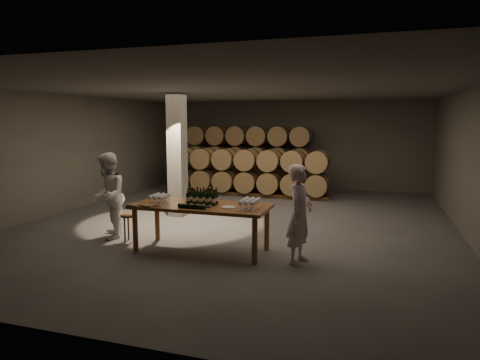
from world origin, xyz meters
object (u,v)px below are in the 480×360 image
(stool, at_px, (129,220))
(person_man, at_px, (300,214))
(bottle_cluster, at_px, (202,198))
(notebook_near, at_px, (148,205))
(tasting_table, at_px, (201,210))
(plate, at_px, (228,207))
(person_woman, at_px, (108,196))

(stool, xyz_separation_m, person_man, (3.58, -0.28, 0.41))
(bottle_cluster, xyz_separation_m, notebook_near, (-0.88, -0.49, -0.10))
(tasting_table, distance_m, plate, 0.60)
(person_woman, bearing_deg, plate, 52.80)
(bottle_cluster, relative_size, plate, 2.23)
(notebook_near, height_order, person_man, person_man)
(tasting_table, xyz_separation_m, bottle_cluster, (-0.00, 0.07, 0.22))
(notebook_near, relative_size, stool, 0.47)
(tasting_table, xyz_separation_m, person_man, (1.90, -0.13, 0.07))
(notebook_near, distance_m, stool, 1.07)
(plate, distance_m, person_man, 1.32)
(notebook_near, bearing_deg, person_woman, 166.99)
(stool, height_order, person_man, person_man)
(bottle_cluster, bearing_deg, person_woman, 175.30)
(stool, xyz_separation_m, person_woman, (-0.55, 0.10, 0.45))
(bottle_cluster, distance_m, stool, 1.77)
(person_woman, bearing_deg, tasting_table, 53.42)
(tasting_table, distance_m, person_man, 1.91)
(tasting_table, xyz_separation_m, person_woman, (-2.23, 0.25, 0.12))
(tasting_table, relative_size, bottle_cluster, 4.32)
(tasting_table, distance_m, bottle_cluster, 0.23)
(stool, relative_size, person_man, 0.33)
(bottle_cluster, height_order, plate, bottle_cluster)
(person_man, relative_size, person_woman, 0.95)
(bottle_cluster, bearing_deg, plate, -15.50)
(plate, height_order, person_woman, person_woman)
(tasting_table, xyz_separation_m, stool, (-1.68, 0.15, -0.33))
(person_man, bearing_deg, bottle_cluster, 95.23)
(stool, bearing_deg, bottle_cluster, -2.73)
(tasting_table, height_order, bottle_cluster, bottle_cluster)
(tasting_table, distance_m, stool, 1.72)
(person_woman, bearing_deg, bottle_cluster, 55.10)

